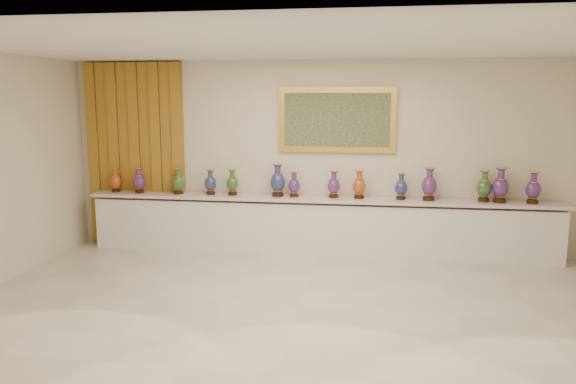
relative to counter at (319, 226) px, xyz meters
name	(u,v)px	position (x,y,z in m)	size (l,w,h in m)	color
ground	(300,306)	(0.00, -2.27, -0.44)	(8.00, 8.00, 0.00)	beige
room	(167,149)	(-2.51, 0.17, 1.16)	(8.00, 8.00, 8.00)	beige
counter	(319,226)	(0.00, 0.00, 0.00)	(7.28, 0.48, 0.90)	white
vase_0	(116,181)	(-3.33, -0.01, 0.64)	(0.20, 0.20, 0.39)	black
vase_1	(139,182)	(-2.91, -0.03, 0.65)	(0.24, 0.24, 0.41)	black
vase_2	(178,182)	(-2.25, -0.04, 0.65)	(0.20, 0.20, 0.42)	black
vase_3	(211,183)	(-1.73, -0.01, 0.64)	(0.21, 0.21, 0.40)	black
vase_4	(232,183)	(-1.38, 0.00, 0.65)	(0.23, 0.23, 0.41)	black
vase_5	(278,182)	(-0.65, -0.01, 0.69)	(0.29, 0.29, 0.51)	black
vase_6	(294,186)	(-0.39, -0.01, 0.64)	(0.19, 0.19, 0.39)	black
vase_7	(334,186)	(0.22, 0.00, 0.65)	(0.24, 0.24, 0.42)	black
vase_8	(359,186)	(0.61, 0.00, 0.66)	(0.22, 0.22, 0.43)	black
vase_9	(401,188)	(1.24, 0.01, 0.65)	(0.21, 0.21, 0.40)	black
vase_10	(429,186)	(1.65, -0.01, 0.69)	(0.25, 0.25, 0.49)	black
vase_11	(484,188)	(2.45, 0.01, 0.67)	(0.28, 0.28, 0.47)	black
vase_12	(500,187)	(2.67, -0.02, 0.70)	(0.31, 0.31, 0.52)	black
vase_13	(533,189)	(3.13, -0.03, 0.67)	(0.28, 0.28, 0.47)	black
label_card	(183,195)	(-2.15, -0.14, 0.47)	(0.10, 0.06, 0.00)	white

